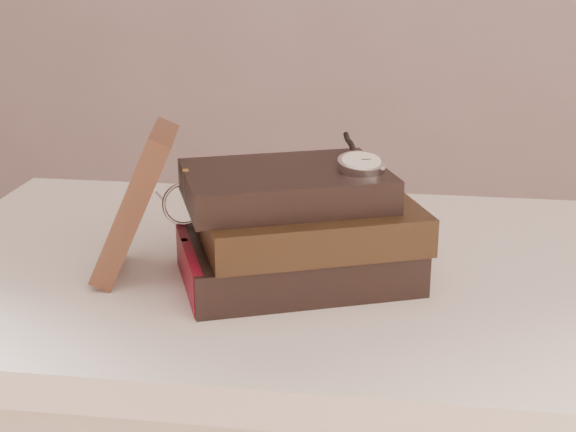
# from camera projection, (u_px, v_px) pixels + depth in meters

# --- Properties ---
(table) EXTENTS (1.00, 0.60, 0.75)m
(table) POSITION_uv_depth(u_px,v_px,m) (319.00, 332.00, 1.03)
(table) COLOR silver
(table) RESTS_ON ground
(book_stack) EXTENTS (0.31, 0.26, 0.13)m
(book_stack) POSITION_uv_depth(u_px,v_px,m) (298.00, 229.00, 0.94)
(book_stack) COLOR black
(book_stack) RESTS_ON table
(journal) EXTENTS (0.12, 0.13, 0.17)m
(journal) POSITION_uv_depth(u_px,v_px,m) (135.00, 202.00, 0.94)
(journal) COLOR #3A2016
(journal) RESTS_ON table
(pocket_watch) EXTENTS (0.07, 0.16, 0.02)m
(pocket_watch) POSITION_uv_depth(u_px,v_px,m) (360.00, 162.00, 0.92)
(pocket_watch) COLOR silver
(pocket_watch) RESTS_ON book_stack
(eyeglasses) EXTENTS (0.14, 0.15, 0.05)m
(eyeglasses) POSITION_uv_depth(u_px,v_px,m) (206.00, 201.00, 0.99)
(eyeglasses) COLOR silver
(eyeglasses) RESTS_ON book_stack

